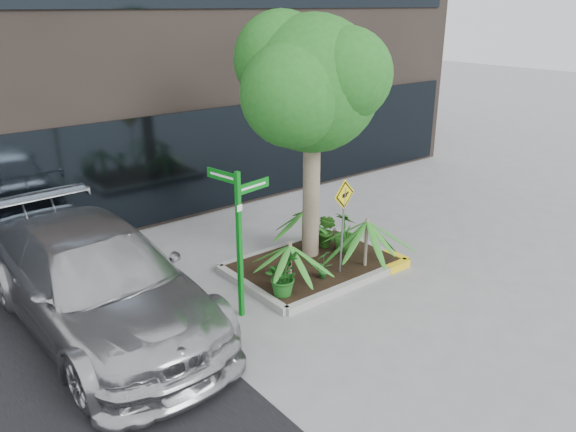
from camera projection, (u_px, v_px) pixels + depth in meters
ground at (316, 277)px, 11.20m from camera, size 80.00×80.00×0.00m
planter at (316, 264)px, 11.49m from camera, size 3.35×2.36×0.15m
tree at (312, 84)px, 10.62m from camera, size 3.35×2.97×5.03m
palm_front at (367, 221)px, 11.01m from camera, size 1.14×1.14×1.27m
palm_left at (290, 246)px, 10.27m from camera, size 0.96×0.96×1.07m
palm_back at (304, 212)px, 12.11m from camera, size 0.89×0.89×0.99m
parked_car at (98, 280)px, 9.18m from camera, size 2.61×5.99×1.72m
shrub_a at (282, 276)px, 10.08m from camera, size 0.94×0.94×0.74m
shrub_b at (345, 232)px, 11.87m from camera, size 0.53×0.53×0.86m
shrub_c at (323, 264)px, 10.71m from camera, size 0.35×0.35×0.59m
shrub_d at (327, 231)px, 12.05m from camera, size 0.47×0.47×0.78m
street_sign_post at (239, 228)px, 9.31m from camera, size 0.84×0.76×2.61m
cattle_sign at (344, 211)px, 10.59m from camera, size 0.58×0.12×1.91m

